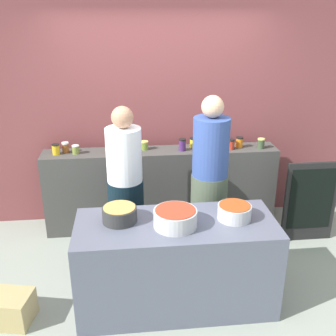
{
  "coord_description": "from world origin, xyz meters",
  "views": [
    {
      "loc": [
        -0.38,
        -3.21,
        2.49
      ],
      "look_at": [
        0.0,
        0.35,
        1.05
      ],
      "focal_mm": 42.8,
      "sensor_mm": 36.0,
      "label": 1
    }
  ],
  "objects_px": {
    "preserve_jar_7": "(193,142)",
    "cooking_pot_right": "(234,212)",
    "cooking_pot_left": "(120,214)",
    "cooking_pot_center": "(175,218)",
    "preserve_jar_4": "(129,147)",
    "cook_with_tongs": "(126,194)",
    "cook_in_cap": "(209,190)",
    "preserve_jar_9": "(231,144)",
    "chalkboard_sign": "(310,202)",
    "preserve_jar_2": "(76,149)",
    "preserve_jar_6": "(182,145)",
    "preserve_jar_10": "(239,142)",
    "preserve_jar_8": "(214,145)",
    "preserve_jar_1": "(65,147)",
    "preserve_jar_0": "(56,149)",
    "preserve_jar_11": "(261,143)",
    "preserve_jar_3": "(109,147)",
    "bread_crate": "(9,308)",
    "preserve_jar_5": "(144,145)"
  },
  "relations": [
    {
      "from": "preserve_jar_7",
      "to": "cooking_pot_left",
      "type": "bearing_deg",
      "value": -121.64
    },
    {
      "from": "preserve_jar_2",
      "to": "preserve_jar_6",
      "type": "xyz_separation_m",
      "value": [
        1.2,
        -0.02,
        0.02
      ]
    },
    {
      "from": "preserve_jar_2",
      "to": "cook_with_tongs",
      "type": "distance_m",
      "value": 0.86
    },
    {
      "from": "preserve_jar_2",
      "to": "preserve_jar_0",
      "type": "bearing_deg",
      "value": 179.16
    },
    {
      "from": "cooking_pot_center",
      "to": "preserve_jar_6",
      "type": "bearing_deg",
      "value": 79.78
    },
    {
      "from": "preserve_jar_10",
      "to": "cook_with_tongs",
      "type": "distance_m",
      "value": 1.51
    },
    {
      "from": "preserve_jar_9",
      "to": "bread_crate",
      "type": "xyz_separation_m",
      "value": [
        -2.23,
        -1.44,
        -0.9
      ]
    },
    {
      "from": "cooking_pot_left",
      "to": "cooking_pot_right",
      "type": "bearing_deg",
      "value": -3.5
    },
    {
      "from": "preserve_jar_7",
      "to": "cooking_pot_right",
      "type": "height_order",
      "value": "preserve_jar_7"
    },
    {
      "from": "cooking_pot_right",
      "to": "cook_with_tongs",
      "type": "bearing_deg",
      "value": 140.84
    },
    {
      "from": "cooking_pot_right",
      "to": "cook_with_tongs",
      "type": "relative_size",
      "value": 0.17
    },
    {
      "from": "cook_in_cap",
      "to": "cook_with_tongs",
      "type": "bearing_deg",
      "value": 173.46
    },
    {
      "from": "cooking_pot_center",
      "to": "cook_in_cap",
      "type": "xyz_separation_m",
      "value": [
        0.43,
        0.72,
        -0.1
      ]
    },
    {
      "from": "preserve_jar_2",
      "to": "preserve_jar_3",
      "type": "height_order",
      "value": "preserve_jar_3"
    },
    {
      "from": "preserve_jar_0",
      "to": "preserve_jar_9",
      "type": "relative_size",
      "value": 0.99
    },
    {
      "from": "cooking_pot_left",
      "to": "cooking_pot_center",
      "type": "xyz_separation_m",
      "value": [
        0.45,
        -0.13,
        0.01
      ]
    },
    {
      "from": "preserve_jar_9",
      "to": "chalkboard_sign",
      "type": "height_order",
      "value": "preserve_jar_9"
    },
    {
      "from": "preserve_jar_3",
      "to": "chalkboard_sign",
      "type": "bearing_deg",
      "value": -12.02
    },
    {
      "from": "preserve_jar_4",
      "to": "preserve_jar_7",
      "type": "height_order",
      "value": "preserve_jar_7"
    },
    {
      "from": "preserve_jar_8",
      "to": "chalkboard_sign",
      "type": "relative_size",
      "value": 0.14
    },
    {
      "from": "cooking_pot_right",
      "to": "cooking_pot_center",
      "type": "bearing_deg",
      "value": -171.97
    },
    {
      "from": "cook_with_tongs",
      "to": "chalkboard_sign",
      "type": "relative_size",
      "value": 1.73
    },
    {
      "from": "preserve_jar_8",
      "to": "cook_with_tongs",
      "type": "xyz_separation_m",
      "value": [
        -1.02,
        -0.57,
        -0.3
      ]
    },
    {
      "from": "preserve_jar_9",
      "to": "chalkboard_sign",
      "type": "relative_size",
      "value": 0.13
    },
    {
      "from": "preserve_jar_1",
      "to": "chalkboard_sign",
      "type": "distance_m",
      "value": 2.8
    },
    {
      "from": "preserve_jar_4",
      "to": "cook_with_tongs",
      "type": "xyz_separation_m",
      "value": [
        -0.06,
        -0.64,
        -0.28
      ]
    },
    {
      "from": "preserve_jar_5",
      "to": "cook_with_tongs",
      "type": "height_order",
      "value": "cook_with_tongs"
    },
    {
      "from": "cooking_pot_left",
      "to": "cooking_pot_right",
      "type": "relative_size",
      "value": 1.02
    },
    {
      "from": "preserve_jar_8",
      "to": "preserve_jar_2",
      "type": "bearing_deg",
      "value": 178.42
    },
    {
      "from": "preserve_jar_2",
      "to": "cook_with_tongs",
      "type": "height_order",
      "value": "cook_with_tongs"
    },
    {
      "from": "preserve_jar_1",
      "to": "preserve_jar_11",
      "type": "xyz_separation_m",
      "value": [
        2.23,
        -0.09,
        -0.0
      ]
    },
    {
      "from": "preserve_jar_2",
      "to": "preserve_jar_6",
      "type": "bearing_deg",
      "value": -0.77
    },
    {
      "from": "preserve_jar_9",
      "to": "bread_crate",
      "type": "bearing_deg",
      "value": -147.13
    },
    {
      "from": "cook_in_cap",
      "to": "preserve_jar_4",
      "type": "bearing_deg",
      "value": 136.6
    },
    {
      "from": "cooking_pot_right",
      "to": "cook_in_cap",
      "type": "relative_size",
      "value": 0.16
    },
    {
      "from": "preserve_jar_1",
      "to": "preserve_jar_4",
      "type": "height_order",
      "value": "preserve_jar_1"
    },
    {
      "from": "preserve_jar_7",
      "to": "cook_with_tongs",
      "type": "relative_size",
      "value": 0.07
    },
    {
      "from": "preserve_jar_9",
      "to": "cook_with_tongs",
      "type": "height_order",
      "value": "cook_with_tongs"
    },
    {
      "from": "preserve_jar_11",
      "to": "cooking_pot_right",
      "type": "height_order",
      "value": "preserve_jar_11"
    },
    {
      "from": "cook_with_tongs",
      "to": "preserve_jar_11",
      "type": "bearing_deg",
      "value": 20.16
    },
    {
      "from": "chalkboard_sign",
      "to": "preserve_jar_10",
      "type": "bearing_deg",
      "value": 143.9
    },
    {
      "from": "preserve_jar_2",
      "to": "chalkboard_sign",
      "type": "distance_m",
      "value": 2.68
    },
    {
      "from": "preserve_jar_7",
      "to": "preserve_jar_8",
      "type": "height_order",
      "value": "preserve_jar_8"
    },
    {
      "from": "preserve_jar_7",
      "to": "preserve_jar_3",
      "type": "bearing_deg",
      "value": -173.72
    },
    {
      "from": "preserve_jar_1",
      "to": "cook_with_tongs",
      "type": "xyz_separation_m",
      "value": [
        0.66,
        -0.67,
        -0.29
      ]
    },
    {
      "from": "preserve_jar_1",
      "to": "bread_crate",
      "type": "bearing_deg",
      "value": -103.03
    },
    {
      "from": "preserve_jar_7",
      "to": "preserve_jar_9",
      "type": "distance_m",
      "value": 0.43
    },
    {
      "from": "preserve_jar_6",
      "to": "cooking_pot_left",
      "type": "relative_size",
      "value": 0.46
    },
    {
      "from": "preserve_jar_9",
      "to": "preserve_jar_11",
      "type": "relative_size",
      "value": 1.0
    },
    {
      "from": "preserve_jar_8",
      "to": "preserve_jar_10",
      "type": "distance_m",
      "value": 0.32
    }
  ]
}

